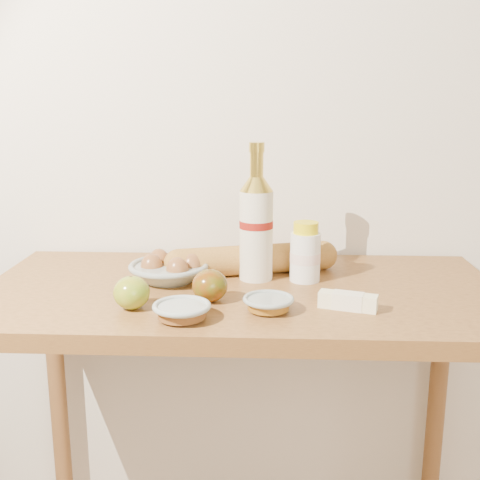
# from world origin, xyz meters

# --- Properties ---
(back_wall) EXTENTS (3.50, 0.02, 2.60)m
(back_wall) POSITION_xyz_m (0.00, 1.51, 1.30)
(back_wall) COLOR silver
(back_wall) RESTS_ON ground
(table) EXTENTS (1.20, 0.60, 0.90)m
(table) POSITION_xyz_m (0.00, 1.18, 0.78)
(table) COLOR olive
(table) RESTS_ON ground
(bourbon_bottle) EXTENTS (0.09, 0.09, 0.33)m
(bourbon_bottle) POSITION_xyz_m (0.03, 1.25, 1.03)
(bourbon_bottle) COLOR beige
(bourbon_bottle) RESTS_ON table
(cream_bottle) EXTENTS (0.07, 0.07, 0.14)m
(cream_bottle) POSITION_xyz_m (0.15, 1.24, 0.97)
(cream_bottle) COLOR white
(cream_bottle) RESTS_ON table
(egg_bowl) EXTENTS (0.25, 0.25, 0.07)m
(egg_bowl) POSITION_xyz_m (-0.17, 1.22, 0.93)
(egg_bowl) COLOR gray
(egg_bowl) RESTS_ON table
(baguette) EXTENTS (0.45, 0.19, 0.07)m
(baguette) POSITION_xyz_m (0.03, 1.29, 0.94)
(baguette) COLOR #B58137
(baguette) RESTS_ON table
(apple_yellowgreen) EXTENTS (0.10, 0.10, 0.07)m
(apple_yellowgreen) POSITION_xyz_m (-0.22, 1.03, 0.94)
(apple_yellowgreen) COLOR #A69321
(apple_yellowgreen) RESTS_ON table
(apple_redgreen_right) EXTENTS (0.10, 0.10, 0.07)m
(apple_redgreen_right) POSITION_xyz_m (-0.06, 1.08, 0.94)
(apple_redgreen_right) COLOR maroon
(apple_redgreen_right) RESTS_ON table
(sugar_bowl) EXTENTS (0.15, 0.15, 0.03)m
(sugar_bowl) POSITION_xyz_m (-0.11, 0.97, 0.92)
(sugar_bowl) COLOR #98A6A0
(sugar_bowl) RESTS_ON table
(syrup_bowl) EXTENTS (0.14, 0.14, 0.03)m
(syrup_bowl) POSITION_xyz_m (0.06, 1.02, 0.92)
(syrup_bowl) COLOR #8C9994
(syrup_bowl) RESTS_ON table
(butter_stick) EXTENTS (0.13, 0.07, 0.04)m
(butter_stick) POSITION_xyz_m (0.23, 1.04, 0.92)
(butter_stick) COLOR #F7F3BF
(butter_stick) RESTS_ON table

